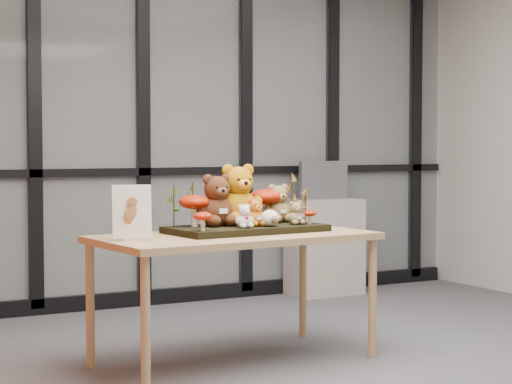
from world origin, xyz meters
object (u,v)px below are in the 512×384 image
bear_pooh_yellow (238,191)px  bear_beige_small (296,212)px  monitor (324,180)px  bear_tan_back (278,201)px  diorama_tray (246,229)px  mushroom_front_right (310,216)px  mushroom_back_right (266,204)px  cabinet (324,247)px  display_table (234,245)px  bear_small_yellow (255,211)px  plush_cream_hedgehog (270,217)px  mushroom_front_left (203,220)px  sign_holder (132,214)px  bear_brown_medium (217,197)px  mushroom_back_left (194,209)px  bear_white_bow (244,215)px

bear_pooh_yellow → bear_beige_small: bearing=-35.7°
monitor → bear_tan_back: bearing=-130.0°
diorama_tray → mushroom_front_right: bearing=-18.5°
mushroom_back_right → cabinet: mushroom_back_right is taller
display_table → bear_small_yellow: 0.24m
plush_cream_hedgehog → mushroom_back_right: bearing=61.1°
mushroom_front_left → plush_cream_hedgehog: bearing=8.6°
plush_cream_hedgehog → mushroom_front_right: 0.29m
diorama_tray → bear_small_yellow: bearing=-78.6°
bear_beige_small → mushroom_front_right: bearing=-10.0°
bear_pooh_yellow → cabinet: bear_pooh_yellow is taller
bear_beige_small → mushroom_front_right: 0.10m
mushroom_front_left → sign_holder: 0.39m
diorama_tray → display_table: bearing=-153.4°
diorama_tray → plush_cream_hedgehog: size_ratio=8.50×
bear_brown_medium → diorama_tray: bearing=-27.2°
bear_small_yellow → plush_cream_hedgehog: size_ratio=1.69×
mushroom_back_left → bear_beige_small: bearing=-16.3°
bear_pooh_yellow → bear_tan_back: 0.30m
diorama_tray → sign_holder: size_ratio=3.05×
bear_beige_small → mushroom_front_left: size_ratio=1.31×
mushroom_front_right → cabinet: 2.27m
mushroom_back_right → mushroom_front_right: bearing=-52.4°
bear_small_yellow → plush_cream_hedgehog: 0.09m
mushroom_front_right → cabinet: bearing=55.1°
plush_cream_hedgehog → mushroom_back_right: mushroom_back_right is taller
display_table → bear_white_bow: bearing=-72.5°
display_table → bear_small_yellow: bearing=-6.0°
bear_beige_small → mushroom_front_right: (0.09, -0.01, -0.03)m
plush_cream_hedgehog → cabinet: bearing=44.9°
bear_brown_medium → mushroom_front_left: bear_brown_medium is taller
mushroom_front_right → bear_white_bow: bearing=-174.4°
cabinet → mushroom_front_left: bearing=-136.5°
plush_cream_hedgehog → bear_tan_back: bearing=46.4°
bear_white_bow → bear_tan_back: bearing=29.5°
bear_beige_small → monitor: (1.36, 1.84, 0.10)m
diorama_tray → bear_beige_small: bearing=-21.1°
bear_tan_back → bear_beige_small: size_ratio=1.68×
bear_tan_back → plush_cream_hedgehog: bearing=-133.6°
diorama_tray → mushroom_back_left: mushroom_back_left is taller
bear_small_yellow → mushroom_front_left: (-0.39, -0.12, -0.03)m
mushroom_back_left → sign_holder: size_ratio=0.68×
bear_white_bow → bear_pooh_yellow: bearing=66.1°
display_table → sign_holder: bearing=178.3°
display_table → bear_tan_back: bearing=20.1°
diorama_tray → bear_tan_back: size_ratio=3.54×
diorama_tray → bear_tan_back: 0.34m
bear_small_yellow → cabinet: 2.48m
mushroom_back_left → cabinet: size_ratio=0.25×
plush_cream_hedgehog → bear_brown_medium: bearing=138.7°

